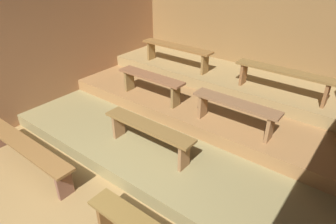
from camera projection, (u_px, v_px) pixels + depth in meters
ground at (172, 146)px, 4.95m from camera, size 6.04×5.99×0.08m
wall_back at (249, 36)px, 6.09m from camera, size 6.04×0.06×2.57m
wall_left at (65, 42)px, 5.71m from camera, size 0.06×5.99×2.57m
platform_lower at (194, 122)px, 5.33m from camera, size 5.24×3.87×0.22m
platform_middle at (214, 98)px, 5.69m from camera, size 5.24×2.48×0.22m
platform_upper at (230, 79)px, 5.98m from camera, size 5.24×1.32×0.22m
bench_floor_left at (25, 149)px, 4.21m from camera, size 2.04×0.28×0.45m
bench_lower_center at (148, 131)px, 4.24m from camera, size 1.52×0.28×0.45m
bench_middle_left at (151, 81)px, 5.30m from camera, size 1.36×0.28×0.45m
bench_middle_right at (235, 108)px, 4.40m from camera, size 1.36×0.28×0.45m
bench_upper_left at (176, 50)px, 6.14m from camera, size 1.66×0.28×0.45m
bench_upper_right at (283, 75)px, 4.93m from camera, size 1.66×0.28×0.45m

